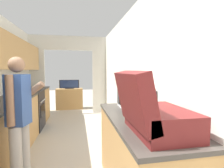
% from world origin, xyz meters
% --- Properties ---
extents(wall_right, '(0.06, 7.41, 2.50)m').
position_xyz_m(wall_right, '(1.23, 1.91, 1.25)').
color(wall_right, silver).
rests_on(wall_right, ground_plane).
extents(wall_far_with_doorway, '(2.80, 0.06, 2.50)m').
position_xyz_m(wall_far_with_doorway, '(0.00, 5.04, 1.43)').
color(wall_far_with_doorway, silver).
rests_on(wall_far_with_doorway, ground_plane).
extents(counter_left, '(0.62, 3.97, 0.92)m').
position_xyz_m(counter_left, '(-0.90, 2.74, 0.46)').
color(counter_left, '#B2844C').
rests_on(counter_left, ground_plane).
extents(counter_right, '(0.62, 1.63, 0.92)m').
position_xyz_m(counter_right, '(0.90, 0.96, 0.46)').
color(counter_right, '#B2844C').
rests_on(counter_right, ground_plane).
extents(range_oven, '(0.66, 0.72, 1.06)m').
position_xyz_m(range_oven, '(-0.89, 3.65, 0.46)').
color(range_oven, black).
rests_on(range_oven, ground_plane).
extents(person, '(0.51, 0.43, 1.57)m').
position_xyz_m(person, '(-0.42, 1.41, 0.83)').
color(person, '#9E9E9E').
rests_on(person, ground_plane).
extents(suitcase, '(0.52, 0.63, 0.49)m').
position_xyz_m(suitcase, '(0.82, 0.51, 1.08)').
color(suitcase, '#5B1919').
rests_on(suitcase, counter_right).
extents(microwave, '(0.38, 0.46, 0.28)m').
position_xyz_m(microwave, '(0.99, 1.40, 1.06)').
color(microwave, white).
rests_on(microwave, counter_right).
extents(book_stack, '(0.25, 0.28, 0.05)m').
position_xyz_m(book_stack, '(0.90, 0.99, 0.94)').
color(book_stack, '#33894C').
rests_on(book_stack, counter_right).
extents(tv_cabinet, '(0.94, 0.42, 0.74)m').
position_xyz_m(tv_cabinet, '(-0.04, 5.77, 0.37)').
color(tv_cabinet, '#B2844C').
rests_on(tv_cabinet, ground_plane).
extents(television, '(0.69, 0.16, 0.32)m').
position_xyz_m(television, '(-0.04, 5.72, 0.90)').
color(television, black).
rests_on(television, tv_cabinet).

